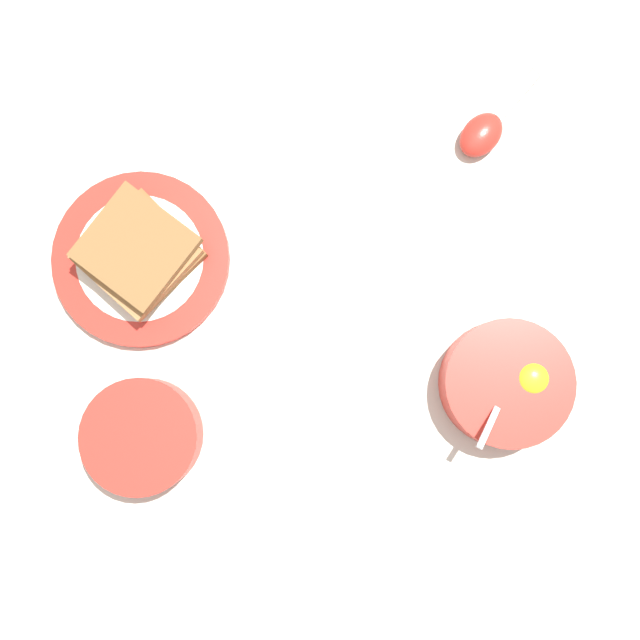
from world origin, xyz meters
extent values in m
plane|color=beige|center=(0.00, 0.00, 0.00)|extent=(3.00, 3.00, 0.00)
cylinder|color=red|center=(-0.21, 0.18, 0.03)|extent=(0.15, 0.15, 0.05)
cylinder|color=white|center=(-0.21, 0.18, 0.03)|extent=(0.13, 0.13, 0.02)
ellipsoid|color=yellow|center=(-0.23, 0.17, 0.05)|extent=(0.04, 0.04, 0.02)
cylinder|color=black|center=(-0.22, 0.18, 0.04)|extent=(0.04, 0.04, 0.00)
ellipsoid|color=silver|center=(-0.20, 0.19, 0.05)|extent=(0.03, 0.02, 0.01)
cube|color=silver|center=(-0.18, 0.23, 0.07)|extent=(0.03, 0.05, 0.03)
cylinder|color=red|center=(0.22, 0.03, 0.01)|extent=(0.21, 0.21, 0.02)
cylinder|color=white|center=(0.22, 0.03, 0.02)|extent=(0.15, 0.15, 0.00)
cube|color=brown|center=(0.21, 0.02, 0.02)|extent=(0.15, 0.15, 0.02)
cube|color=#9E7042|center=(0.21, 0.03, 0.04)|extent=(0.15, 0.15, 0.02)
cube|color=brown|center=(0.21, 0.02, 0.05)|extent=(0.15, 0.15, 0.02)
ellipsoid|color=red|center=(-0.19, -0.12, 0.01)|extent=(0.07, 0.07, 0.03)
cube|color=red|center=(-0.24, -0.17, 0.01)|extent=(0.06, 0.07, 0.01)
cylinder|color=red|center=(0.21, 0.23, 0.02)|extent=(0.13, 0.13, 0.05)
cylinder|color=white|center=(0.21, 0.23, 0.04)|extent=(0.11, 0.11, 0.01)
camera|label=1|loc=(0.01, 0.18, 0.89)|focal=42.00mm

